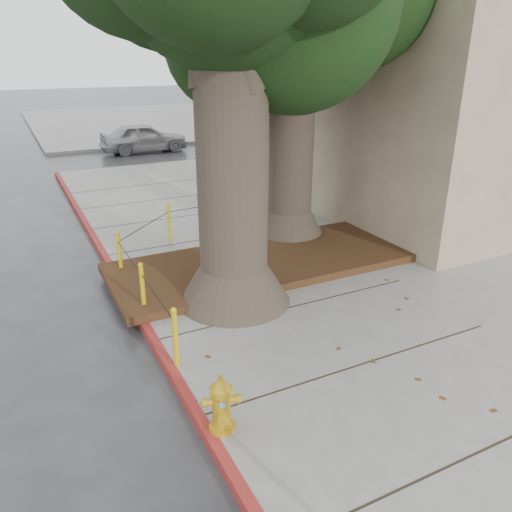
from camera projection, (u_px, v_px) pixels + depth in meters
The scene contains 13 objects.
ground at pixel (332, 383), 7.14m from camera, with size 140.00×140.00×0.00m, color #28282B.
sidewalk_main at pixel (483, 251), 11.67m from camera, with size 16.00×26.00×0.15m, color slate.
sidewalk_far at pixel (155, 120), 34.44m from camera, with size 16.00×20.00×0.15m, color slate.
curb_red at pixel (147, 330), 8.35m from camera, with size 0.14×26.00×0.16m, color maroon.
planter_bed at pixel (263, 262), 10.65m from camera, with size 6.40×2.60×0.16m, color black.
building_corner at pixel (444, 33), 16.44m from camera, with size 12.00×13.00×10.00m, color tan.
building_side_white at pixel (311, 51), 33.61m from camera, with size 10.00×10.00×9.00m, color silver.
building_side_grey at pixel (335, 32), 40.50m from camera, with size 12.00×14.00×12.00m, color slate.
tree_far at pixel (305, 21), 10.75m from camera, with size 4.50×3.80×7.17m.
bollard_ring at pixel (175, 250), 10.15m from camera, with size 3.79×5.39×0.95m.
fire_hydrant at pixel (221, 404), 5.90m from camera, with size 0.41×0.40×0.77m.
car_silver at pixel (144, 138), 23.55m from camera, with size 1.61×4.01×1.37m, color #A9A9AE.
car_red at pixel (258, 130), 26.41m from camera, with size 1.27×3.65×1.20m, color maroon.
Camera 1 is at (-3.63, -4.81, 4.37)m, focal length 35.00 mm.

